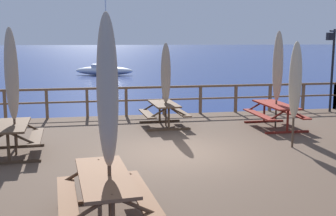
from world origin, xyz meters
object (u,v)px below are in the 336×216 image
at_px(picnic_table_front_left, 12,133).
at_px(picnic_table_back_right, 164,110).
at_px(patio_umbrella_tall_front, 278,67).
at_px(lamp_post_hooked, 331,58).
at_px(patio_umbrella_short_front, 108,92).
at_px(patio_umbrella_tall_back_right, 166,73).
at_px(patio_umbrella_tall_back_left, 12,75).
at_px(picnic_table_mid_right, 275,110).
at_px(sailboat_distant, 104,70).
at_px(picnic_table_back_left, 105,188).
at_px(patio_umbrella_short_back, 295,81).

relative_size(picnic_table_front_left, picnic_table_back_right, 1.11).
bearing_deg(patio_umbrella_tall_front, lamp_post_hooked, 35.18).
xyz_separation_m(picnic_table_front_left, patio_umbrella_short_front, (2.14, -4.35, 1.47)).
xyz_separation_m(picnic_table_front_left, lamp_post_hooked, (11.03, 4.16, 1.56)).
bearing_deg(patio_umbrella_tall_back_right, patio_umbrella_short_front, -107.08).
distance_m(picnic_table_front_left, patio_umbrella_tall_back_left, 1.42).
xyz_separation_m(picnic_table_mid_right, sailboat_distant, (-4.26, 31.06, -0.83)).
height_order(picnic_table_front_left, sailboat_distant, sailboat_distant).
bearing_deg(patio_umbrella_short_front, sailboat_distant, 87.93).
relative_size(picnic_table_back_left, patio_umbrella_tall_front, 0.70).
distance_m(picnic_table_back_left, patio_umbrella_tall_front, 8.50).
relative_size(lamp_post_hooked, sailboat_distant, 0.41).
xyz_separation_m(picnic_table_back_left, patio_umbrella_tall_back_right, (2.27, 7.12, 1.16)).
bearing_deg(picnic_table_back_right, picnic_table_front_left, -147.29).
bearing_deg(picnic_table_back_right, patio_umbrella_tall_back_right, 41.48).
bearing_deg(picnic_table_mid_right, picnic_table_front_left, -166.34).
height_order(patio_umbrella_tall_back_right, patio_umbrella_short_front, patio_umbrella_short_front).
xyz_separation_m(patio_umbrella_tall_front, patio_umbrella_tall_back_left, (-7.68, -1.80, 0.01)).
bearing_deg(picnic_table_mid_right, patio_umbrella_tall_front, -91.66).
bearing_deg(patio_umbrella_tall_front, picnic_table_back_right, 165.58).
bearing_deg(picnic_table_back_right, patio_umbrella_tall_front, -14.42).
distance_m(lamp_post_hooked, sailboat_distant, 29.86).
bearing_deg(lamp_post_hooked, picnic_table_back_right, -168.15).
xyz_separation_m(patio_umbrella_tall_front, patio_umbrella_short_back, (-0.66, -2.44, -0.20)).
distance_m(picnic_table_mid_right, patio_umbrella_tall_back_left, 8.02).
relative_size(picnic_table_back_right, sailboat_distant, 0.23).
height_order(picnic_table_mid_right, patio_umbrella_short_back, patio_umbrella_short_back).
xyz_separation_m(patio_umbrella_tall_front, patio_umbrella_short_front, (-5.61, -6.19, 0.07)).
relative_size(picnic_table_front_left, patio_umbrella_tall_back_right, 0.72).
relative_size(picnic_table_mid_right, patio_umbrella_tall_back_right, 0.78).
distance_m(picnic_table_front_left, lamp_post_hooked, 11.89).
xyz_separation_m(picnic_table_front_left, picnic_table_back_right, (4.26, 2.74, -0.01)).
bearing_deg(lamp_post_hooked, patio_umbrella_tall_back_right, -168.55).
distance_m(patio_umbrella_short_back, lamp_post_hooked, 6.19).
distance_m(picnic_table_back_left, lamp_post_hooked, 12.44).
bearing_deg(patio_umbrella_tall_back_left, picnic_table_back_left, -65.39).
xyz_separation_m(picnic_table_mid_right, patio_umbrella_short_front, (-5.61, -6.23, 1.47)).
bearing_deg(patio_umbrella_short_front, lamp_post_hooked, 43.71).
bearing_deg(picnic_table_back_right, picnic_table_back_left, -107.30).
bearing_deg(patio_umbrella_short_back, patio_umbrella_short_front, -142.84).
xyz_separation_m(picnic_table_mid_right, lamp_post_hooked, (3.29, 2.27, 1.55)).
xyz_separation_m(picnic_table_mid_right, patio_umbrella_tall_back_left, (-7.68, -1.84, 1.41)).
relative_size(picnic_table_mid_right, picnic_table_front_left, 1.09).
bearing_deg(patio_umbrella_short_front, picnic_table_mid_right, 47.99).
relative_size(picnic_table_mid_right, lamp_post_hooked, 0.66).
distance_m(picnic_table_front_left, picnic_table_back_left, 4.79).
relative_size(picnic_table_back_right, patio_umbrella_tall_back_left, 0.57).
relative_size(patio_umbrella_tall_front, patio_umbrella_tall_back_right, 1.14).
relative_size(patio_umbrella_tall_front, patio_umbrella_short_front, 0.96).
xyz_separation_m(picnic_table_mid_right, patio_umbrella_short_back, (-0.66, -2.48, 1.19)).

